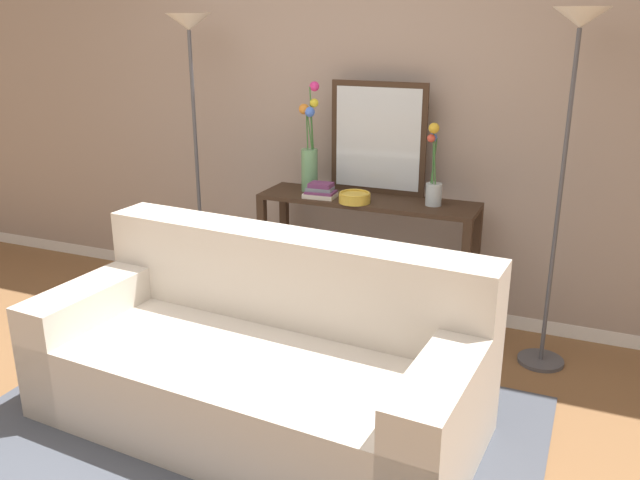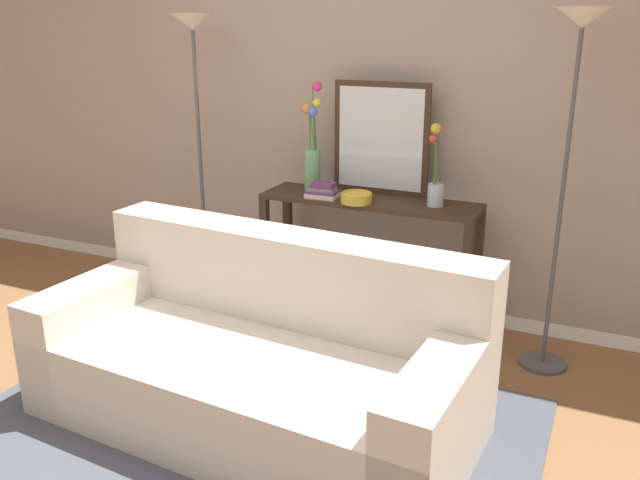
{
  "view_description": "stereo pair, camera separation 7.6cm",
  "coord_description": "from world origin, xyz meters",
  "px_view_note": "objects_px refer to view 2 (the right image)",
  "views": [
    {
      "loc": [
        1.56,
        -2.08,
        1.9
      ],
      "look_at": [
        0.22,
        1.04,
        0.76
      ],
      "focal_mm": 37.46,
      "sensor_mm": 36.0,
      "label": 1
    },
    {
      "loc": [
        1.63,
        -2.05,
        1.9
      ],
      "look_at": [
        0.22,
        1.04,
        0.76
      ],
      "focal_mm": 37.46,
      "sensor_mm": 36.0,
      "label": 2
    }
  ],
  "objects_px": {
    "floor_lamp_right": "(574,94)",
    "book_stack": "(323,191)",
    "console_table": "(369,239)",
    "vase_tall_flowers": "(312,154)",
    "fruit_bowl": "(356,197)",
    "book_row_under_console": "(308,304)",
    "floor_lamp_left": "(196,81)",
    "vase_short_flowers": "(436,178)",
    "wall_mirror": "(381,139)",
    "couch": "(260,362)"
  },
  "relations": [
    {
      "from": "floor_lamp_right",
      "to": "book_stack",
      "type": "xyz_separation_m",
      "value": [
        -1.39,
        0.01,
        -0.65
      ]
    },
    {
      "from": "wall_mirror",
      "to": "vase_short_flowers",
      "type": "distance_m",
      "value": 0.46
    },
    {
      "from": "floor_lamp_left",
      "to": "wall_mirror",
      "type": "distance_m",
      "value": 1.24
    },
    {
      "from": "wall_mirror",
      "to": "vase_short_flowers",
      "type": "xyz_separation_m",
      "value": [
        0.4,
        -0.15,
        -0.18
      ]
    },
    {
      "from": "floor_lamp_left",
      "to": "wall_mirror",
      "type": "xyz_separation_m",
      "value": [
        1.17,
        0.25,
        -0.32
      ]
    },
    {
      "from": "console_table",
      "to": "floor_lamp_right",
      "type": "bearing_deg",
      "value": -5.02
    },
    {
      "from": "vase_tall_flowers",
      "to": "book_stack",
      "type": "height_order",
      "value": "vase_tall_flowers"
    },
    {
      "from": "floor_lamp_left",
      "to": "wall_mirror",
      "type": "height_order",
      "value": "floor_lamp_left"
    },
    {
      "from": "wall_mirror",
      "to": "vase_tall_flowers",
      "type": "relative_size",
      "value": 1.01
    },
    {
      "from": "book_row_under_console",
      "to": "floor_lamp_right",
      "type": "bearing_deg",
      "value": -3.64
    },
    {
      "from": "floor_lamp_left",
      "to": "floor_lamp_right",
      "type": "height_order",
      "value": "floor_lamp_right"
    },
    {
      "from": "couch",
      "to": "floor_lamp_right",
      "type": "distance_m",
      "value": 2.06
    },
    {
      "from": "console_table",
      "to": "vase_tall_flowers",
      "type": "relative_size",
      "value": 1.97
    },
    {
      "from": "book_stack",
      "to": "couch",
      "type": "bearing_deg",
      "value": -81.12
    },
    {
      "from": "floor_lamp_right",
      "to": "book_row_under_console",
      "type": "xyz_separation_m",
      "value": [
        -1.54,
        0.1,
        -1.47
      ]
    },
    {
      "from": "floor_lamp_left",
      "to": "wall_mirror",
      "type": "relative_size",
      "value": 2.77
    },
    {
      "from": "console_table",
      "to": "floor_lamp_left",
      "type": "relative_size",
      "value": 0.71
    },
    {
      "from": "floor_lamp_left",
      "to": "book_row_under_console",
      "type": "height_order",
      "value": "floor_lamp_left"
    },
    {
      "from": "couch",
      "to": "floor_lamp_left",
      "type": "height_order",
      "value": "floor_lamp_left"
    },
    {
      "from": "couch",
      "to": "book_row_under_console",
      "type": "height_order",
      "value": "couch"
    },
    {
      "from": "console_table",
      "to": "book_row_under_console",
      "type": "relative_size",
      "value": 5.46
    },
    {
      "from": "floor_lamp_right",
      "to": "book_stack",
      "type": "relative_size",
      "value": 9.71
    },
    {
      "from": "floor_lamp_left",
      "to": "vase_tall_flowers",
      "type": "relative_size",
      "value": 2.79
    },
    {
      "from": "vase_tall_flowers",
      "to": "book_row_under_console",
      "type": "bearing_deg",
      "value": -119.61
    },
    {
      "from": "book_row_under_console",
      "to": "fruit_bowl",
      "type": "bearing_deg",
      "value": -16.89
    },
    {
      "from": "floor_lamp_left",
      "to": "book_row_under_console",
      "type": "relative_size",
      "value": 7.75
    },
    {
      "from": "floor_lamp_left",
      "to": "vase_short_flowers",
      "type": "relative_size",
      "value": 3.91
    },
    {
      "from": "wall_mirror",
      "to": "fruit_bowl",
      "type": "height_order",
      "value": "wall_mirror"
    },
    {
      "from": "vase_tall_flowers",
      "to": "vase_short_flowers",
      "type": "xyz_separation_m",
      "value": [
        0.81,
        -0.03,
        -0.07
      ]
    },
    {
      "from": "wall_mirror",
      "to": "fruit_bowl",
      "type": "xyz_separation_m",
      "value": [
        -0.05,
        -0.27,
        -0.32
      ]
    },
    {
      "from": "couch",
      "to": "floor_lamp_left",
      "type": "distance_m",
      "value": 1.96
    },
    {
      "from": "book_stack",
      "to": "fruit_bowl",
      "type": "bearing_deg",
      "value": -7.25
    },
    {
      "from": "vase_tall_flowers",
      "to": "console_table",
      "type": "bearing_deg",
      "value": -4.77
    },
    {
      "from": "book_stack",
      "to": "book_row_under_console",
      "type": "height_order",
      "value": "book_stack"
    },
    {
      "from": "floor_lamp_right",
      "to": "vase_tall_flowers",
      "type": "bearing_deg",
      "value": 175.05
    },
    {
      "from": "wall_mirror",
      "to": "console_table",
      "type": "bearing_deg",
      "value": -92.2
    },
    {
      "from": "console_table",
      "to": "book_row_under_console",
      "type": "xyz_separation_m",
      "value": [
        -0.42,
        0.0,
        -0.52
      ]
    },
    {
      "from": "wall_mirror",
      "to": "vase_short_flowers",
      "type": "relative_size",
      "value": 1.41
    },
    {
      "from": "fruit_bowl",
      "to": "book_stack",
      "type": "distance_m",
      "value": 0.24
    },
    {
      "from": "couch",
      "to": "vase_short_flowers",
      "type": "height_order",
      "value": "vase_short_flowers"
    },
    {
      "from": "floor_lamp_left",
      "to": "console_table",
      "type": "bearing_deg",
      "value": 4.81
    },
    {
      "from": "console_table",
      "to": "vase_tall_flowers",
      "type": "height_order",
      "value": "vase_tall_flowers"
    },
    {
      "from": "floor_lamp_right",
      "to": "book_stack",
      "type": "height_order",
      "value": "floor_lamp_right"
    },
    {
      "from": "book_row_under_console",
      "to": "floor_lamp_left",
      "type": "bearing_deg",
      "value": -172.46
    },
    {
      "from": "vase_short_flowers",
      "to": "book_row_under_console",
      "type": "xyz_separation_m",
      "value": [
        -0.83,
        -0.0,
        -0.95
      ]
    },
    {
      "from": "fruit_bowl",
      "to": "book_row_under_console",
      "type": "height_order",
      "value": "fruit_bowl"
    },
    {
      "from": "floor_lamp_right",
      "to": "book_stack",
      "type": "bearing_deg",
      "value": 179.49
    },
    {
      "from": "console_table",
      "to": "wall_mirror",
      "type": "relative_size",
      "value": 1.96
    },
    {
      "from": "couch",
      "to": "console_table",
      "type": "relative_size",
      "value": 1.61
    },
    {
      "from": "couch",
      "to": "wall_mirror",
      "type": "xyz_separation_m",
      "value": [
        0.11,
        1.38,
        0.88
      ]
    }
  ]
}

